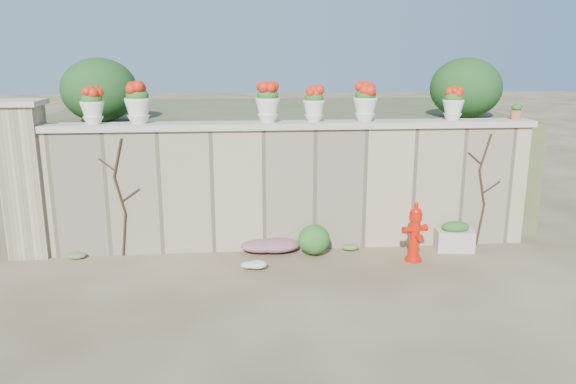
{
  "coord_description": "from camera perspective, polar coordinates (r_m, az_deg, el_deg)",
  "views": [
    {
      "loc": [
        -0.84,
        -7.16,
        3.16
      ],
      "look_at": [
        -0.05,
        1.4,
        1.04
      ],
      "focal_mm": 35.0,
      "sensor_mm": 36.0,
      "label": 1
    }
  ],
  "objects": [
    {
      "name": "urn_pot_4",
      "position": [
        9.23,
        7.86,
        9.0
      ],
      "size": [
        0.39,
        0.39,
        0.61
      ],
      "color": "silver",
      "rests_on": "wall_cap"
    },
    {
      "name": "wall_cap",
      "position": [
        9.07,
        0.05,
        6.82
      ],
      "size": [
        8.1,
        0.52,
        0.1
      ],
      "primitive_type": "cube",
      "color": "#BAB09D",
      "rests_on": "stone_wall"
    },
    {
      "name": "urn_pot_5",
      "position": [
        9.67,
        16.45,
        8.58
      ],
      "size": [
        0.34,
        0.34,
        0.54
      ],
      "color": "silver",
      "rests_on": "wall_cap"
    },
    {
      "name": "white_flowers",
      "position": [
        8.55,
        -3.82,
        -7.25
      ],
      "size": [
        0.49,
        0.39,
        0.18
      ],
      "primitive_type": "ellipsoid",
      "color": "white",
      "rests_on": "ground"
    },
    {
      "name": "urn_pot_1",
      "position": [
        9.12,
        -15.02,
        8.69
      ],
      "size": [
        0.41,
        0.41,
        0.64
      ],
      "color": "silver",
      "rests_on": "wall_cap"
    },
    {
      "name": "back_shrub_left",
      "position": [
        10.45,
        -18.62,
        9.79
      ],
      "size": [
        1.3,
        1.3,
        1.1
      ],
      "primitive_type": "ellipsoid",
      "color": "#143814",
      "rests_on": "raised_fill"
    },
    {
      "name": "ground",
      "position": [
        7.87,
        1.28,
        -9.83
      ],
      "size": [
        80.0,
        80.0,
        0.0
      ],
      "primitive_type": "plane",
      "color": "#4B3925",
      "rests_on": "ground"
    },
    {
      "name": "urn_pot_0",
      "position": [
        9.26,
        -19.27,
        8.25
      ],
      "size": [
        0.36,
        0.36,
        0.57
      ],
      "color": "silver",
      "rests_on": "wall_cap"
    },
    {
      "name": "fire_hydrant",
      "position": [
        8.95,
        12.76,
        -3.97
      ],
      "size": [
        0.41,
        0.29,
        0.94
      ],
      "rotation": [
        0.0,
        0.0,
        0.27
      ],
      "color": "red",
      "rests_on": "ground"
    },
    {
      "name": "terracotta_pot",
      "position": [
        10.13,
        22.18,
        7.5
      ],
      "size": [
        0.21,
        0.21,
        0.25
      ],
      "color": "#BE573A",
      "rests_on": "wall_cap"
    },
    {
      "name": "urn_pot_3",
      "position": [
        9.08,
        2.65,
        8.87
      ],
      "size": [
        0.35,
        0.35,
        0.56
      ],
      "color": "silver",
      "rests_on": "wall_cap"
    },
    {
      "name": "back_shrub_right",
      "position": [
        11.03,
        17.61,
        10.04
      ],
      "size": [
        1.3,
        1.3,
        1.1
      ],
      "primitive_type": "ellipsoid",
      "color": "#143814",
      "rests_on": "raised_fill"
    },
    {
      "name": "vine_left",
      "position": [
        9.19,
        -16.64,
        -0.39
      ],
      "size": [
        0.6,
        0.04,
        1.91
      ],
      "color": "black",
      "rests_on": "ground"
    },
    {
      "name": "raised_fill",
      "position": [
        12.38,
        -1.32,
        3.8
      ],
      "size": [
        9.0,
        6.0,
        2.0
      ],
      "primitive_type": "cube",
      "color": "#384C23",
      "rests_on": "ground"
    },
    {
      "name": "planter_box",
      "position": [
        9.66,
        16.58,
        -4.41
      ],
      "size": [
        0.64,
        0.43,
        0.5
      ],
      "rotation": [
        0.0,
        0.0,
        -0.15
      ],
      "color": "#BAB09D",
      "rests_on": "ground"
    },
    {
      "name": "vine_right",
      "position": [
        9.88,
        19.16,
        0.39
      ],
      "size": [
        0.6,
        0.04,
        1.91
      ],
      "color": "black",
      "rests_on": "ground"
    },
    {
      "name": "urn_pot_2",
      "position": [
        9.01,
        -2.07,
        9.03
      ],
      "size": [
        0.39,
        0.39,
        0.62
      ],
      "color": "silver",
      "rests_on": "wall_cap"
    },
    {
      "name": "green_shrub",
      "position": [
        8.98,
        2.78,
        -4.61
      ],
      "size": [
        0.67,
        0.61,
        0.64
      ],
      "primitive_type": "ellipsoid",
      "color": "#1E5119",
      "rests_on": "ground"
    },
    {
      "name": "magenta_clump",
      "position": [
        9.2,
        -2.02,
        -5.37
      ],
      "size": [
        1.02,
        0.68,
        0.27
      ],
      "primitive_type": "ellipsoid",
      "color": "#AE227D",
      "rests_on": "ground"
    },
    {
      "name": "stone_wall",
      "position": [
        9.26,
        0.05,
        0.35
      ],
      "size": [
        8.0,
        0.4,
        2.0
      ],
      "primitive_type": "cube",
      "color": "tan",
      "rests_on": "ground"
    },
    {
      "name": "gate_pillar",
      "position": [
        9.74,
        -25.05,
        1.26
      ],
      "size": [
        0.72,
        0.72,
        2.48
      ],
      "color": "tan",
      "rests_on": "ground"
    }
  ]
}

